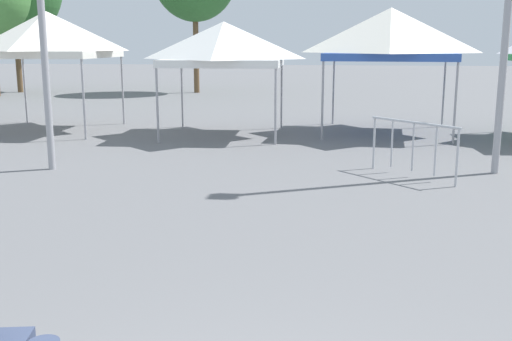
{
  "coord_description": "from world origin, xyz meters",
  "views": [
    {
      "loc": [
        0.28,
        -2.69,
        2.51
      ],
      "look_at": [
        -0.48,
        3.05,
        1.3
      ],
      "focal_mm": 42.71,
      "sensor_mm": 36.0,
      "label": 1
    }
  ],
  "objects_px": {
    "crowd_barrier_by_lift": "(413,138)",
    "canopy_tent_left_of_center": "(224,44)",
    "canopy_tent_center": "(390,34)",
    "canopy_tent_far_right": "(47,35)"
  },
  "relations": [
    {
      "from": "crowd_barrier_by_lift",
      "to": "canopy_tent_left_of_center",
      "type": "bearing_deg",
      "value": 132.67
    },
    {
      "from": "crowd_barrier_by_lift",
      "to": "canopy_tent_center",
      "type": "bearing_deg",
      "value": 90.27
    },
    {
      "from": "crowd_barrier_by_lift",
      "to": "canopy_tent_far_right",
      "type": "bearing_deg",
      "value": 151.83
    },
    {
      "from": "canopy_tent_left_of_center",
      "to": "canopy_tent_center",
      "type": "distance_m",
      "value": 4.62
    },
    {
      "from": "canopy_tent_center",
      "to": "crowd_barrier_by_lift",
      "type": "relative_size",
      "value": 2.41
    },
    {
      "from": "canopy_tent_center",
      "to": "crowd_barrier_by_lift",
      "type": "bearing_deg",
      "value": -89.73
    },
    {
      "from": "canopy_tent_far_right",
      "to": "canopy_tent_left_of_center",
      "type": "bearing_deg",
      "value": -3.08
    },
    {
      "from": "canopy_tent_left_of_center",
      "to": "crowd_barrier_by_lift",
      "type": "xyz_separation_m",
      "value": [
        4.53,
        -4.92,
        -1.74
      ]
    },
    {
      "from": "canopy_tent_left_of_center",
      "to": "crowd_barrier_by_lift",
      "type": "bearing_deg",
      "value": -47.33
    },
    {
      "from": "canopy_tent_far_right",
      "to": "canopy_tent_left_of_center",
      "type": "xyz_separation_m",
      "value": [
        5.17,
        -0.28,
        -0.26
      ]
    }
  ]
}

